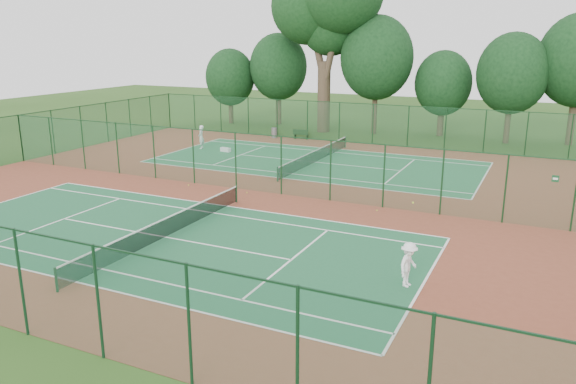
% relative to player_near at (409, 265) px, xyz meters
% --- Properties ---
extents(ground, '(120.00, 120.00, 0.00)m').
position_rel_player_near_xyz_m(ground, '(-11.38, 9.45, -0.88)').
color(ground, '#274B17').
rests_on(ground, ground).
extents(red_pad, '(40.00, 36.00, 0.01)m').
position_rel_player_near_xyz_m(red_pad, '(-11.38, 9.45, -0.87)').
color(red_pad, brown).
rests_on(red_pad, ground).
extents(court_near, '(23.77, 10.97, 0.01)m').
position_rel_player_near_xyz_m(court_near, '(-11.38, 0.45, -0.86)').
color(court_near, '#1C5A36').
rests_on(court_near, red_pad).
extents(court_far, '(23.77, 10.97, 0.01)m').
position_rel_player_near_xyz_m(court_far, '(-11.38, 18.45, -0.86)').
color(court_far, '#20653A').
rests_on(court_far, red_pad).
extents(fence_north, '(40.00, 0.09, 3.50)m').
position_rel_player_near_xyz_m(fence_north, '(-11.38, 27.45, 0.88)').
color(fence_north, '#1A4F2B').
rests_on(fence_north, ground).
extents(fence_west, '(0.09, 36.00, 3.50)m').
position_rel_player_near_xyz_m(fence_west, '(-31.38, 9.45, 0.88)').
color(fence_west, '#1C5433').
rests_on(fence_west, ground).
extents(fence_divider, '(40.00, 0.09, 3.50)m').
position_rel_player_near_xyz_m(fence_divider, '(-11.38, 9.45, 0.88)').
color(fence_divider, '#1A502F').
rests_on(fence_divider, ground).
extents(tennis_net_near, '(0.10, 12.90, 0.97)m').
position_rel_player_near_xyz_m(tennis_net_near, '(-11.38, 0.45, -0.33)').
color(tennis_net_near, '#15391E').
rests_on(tennis_net_near, ground).
extents(tennis_net_far, '(0.10, 12.90, 0.97)m').
position_rel_player_near_xyz_m(tennis_net_far, '(-11.38, 18.45, -0.33)').
color(tennis_net_far, '#163E25').
rests_on(tennis_net_far, ground).
extents(player_near, '(0.84, 1.21, 1.71)m').
position_rel_player_near_xyz_m(player_near, '(0.00, 0.00, 0.00)').
color(player_near, white).
rests_on(player_near, court_near).
extents(player_far, '(0.70, 0.83, 1.94)m').
position_rel_player_near_xyz_m(player_far, '(-22.08, 19.31, 0.11)').
color(player_far, white).
rests_on(player_far, court_far).
extents(trash_bin, '(0.68, 0.68, 0.95)m').
position_rel_player_near_xyz_m(trash_bin, '(-18.95, 26.59, -0.39)').
color(trash_bin, slate).
rests_on(trash_bin, red_pad).
extents(bench, '(1.49, 0.54, 0.90)m').
position_rel_player_near_xyz_m(bench, '(-16.42, 26.96, -0.40)').
color(bench, black).
rests_on(bench, red_pad).
extents(kit_bag, '(0.93, 0.48, 0.33)m').
position_rel_player_near_xyz_m(kit_bag, '(-19.56, 19.01, -0.70)').
color(kit_bag, white).
rests_on(kit_bag, red_pad).
extents(stray_ball_a, '(0.07, 0.07, 0.07)m').
position_rel_player_near_xyz_m(stray_ball_a, '(-11.79, 8.77, -0.83)').
color(stray_ball_a, '#C4D631').
rests_on(stray_ball_a, red_pad).
extents(stray_ball_b, '(0.06, 0.06, 0.06)m').
position_rel_player_near_xyz_m(stray_ball_b, '(-3.76, 8.65, -0.83)').
color(stray_ball_b, '#C8E034').
rests_on(stray_ball_b, red_pad).
extents(stray_ball_c, '(0.07, 0.07, 0.07)m').
position_rel_player_near_xyz_m(stray_ball_c, '(-15.96, 8.73, -0.83)').
color(stray_ball_c, '#CFED37').
rests_on(stray_ball_c, red_pad).
extents(big_tree, '(10.95, 8.01, 16.82)m').
position_rel_player_near_xyz_m(big_tree, '(-16.09, 32.09, 11.03)').
color(big_tree, '#3E2F22').
rests_on(big_tree, ground).
extents(evergreen_row, '(39.00, 5.00, 12.00)m').
position_rel_player_near_xyz_m(evergreen_row, '(-10.88, 33.70, -0.88)').
color(evergreen_row, black).
rests_on(evergreen_row, ground).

